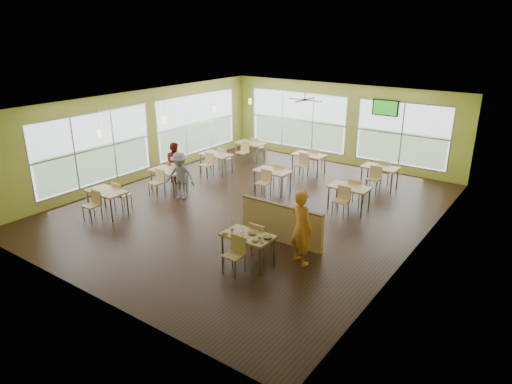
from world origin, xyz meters
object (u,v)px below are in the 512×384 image
Objects in this scene: main_table at (248,239)px; man_plaid at (301,227)px; food_basket at (268,237)px; half_wall_divider at (281,223)px.

man_plaid is at bearing 38.48° from main_table.
main_table is at bearing -167.82° from food_basket.
man_plaid is (0.98, 0.78, 0.28)m from main_table.
half_wall_divider is at bearing 90.00° from main_table.
half_wall_divider reaches higher than food_basket.
food_basket is (0.48, -1.35, 0.26)m from half_wall_divider.
food_basket is (0.48, 0.10, 0.15)m from main_table.
man_plaid is at bearing -34.66° from half_wall_divider.
man_plaid reaches higher than food_basket.
man_plaid is at bearing 53.59° from food_basket.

